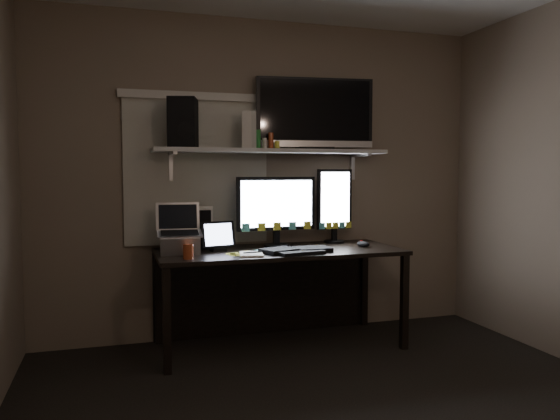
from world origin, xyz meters
name	(u,v)px	position (x,y,z in m)	size (l,w,h in m)	color
back_wall	(266,179)	(0.00, 1.80, 1.25)	(3.60, 3.60, 0.00)	#6F6050
window_blinds	(197,173)	(-0.55, 1.79, 1.30)	(1.10, 0.02, 1.10)	beige
desk	(275,270)	(0.00, 1.55, 0.55)	(1.80, 0.75, 0.73)	black
wall_shelf	(272,151)	(0.00, 1.62, 1.46)	(1.80, 0.35, 0.03)	#B8B9B3
monitor_landscape	(276,211)	(0.02, 1.58, 1.01)	(0.63, 0.07, 0.55)	black
monitor_portrait	(334,205)	(0.54, 1.67, 1.03)	(0.30, 0.06, 0.61)	black
keyboard	(296,250)	(0.08, 1.26, 0.75)	(0.51, 0.20, 0.03)	black
mouse	(363,244)	(0.66, 1.37, 0.75)	(0.08, 0.12, 0.04)	black
notepad	(251,254)	(-0.27, 1.22, 0.74)	(0.16, 0.22, 0.01)	white
tablet	(218,236)	(-0.45, 1.46, 0.84)	(0.25, 0.10, 0.22)	black
file_sorter	(194,228)	(-0.59, 1.68, 0.88)	(0.24, 0.11, 0.31)	black
laptop	(180,229)	(-0.73, 1.44, 0.90)	(0.31, 0.25, 0.35)	silver
cup	(188,252)	(-0.71, 1.18, 0.78)	(0.07, 0.07, 0.10)	#993A1B
sticky_notes	(244,253)	(-0.29, 1.32, 0.73)	(0.29, 0.21, 0.00)	yellow
tv	(315,114)	(0.36, 1.64, 1.76)	(0.93, 0.17, 0.56)	black
game_console	(248,131)	(-0.19, 1.63, 1.62)	(0.07, 0.23, 0.28)	beige
speaker	(183,123)	(-0.68, 1.60, 1.66)	(0.20, 0.24, 0.36)	black
bottles	(261,139)	(-0.09, 1.59, 1.55)	(0.23, 0.05, 0.15)	#A50F0C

